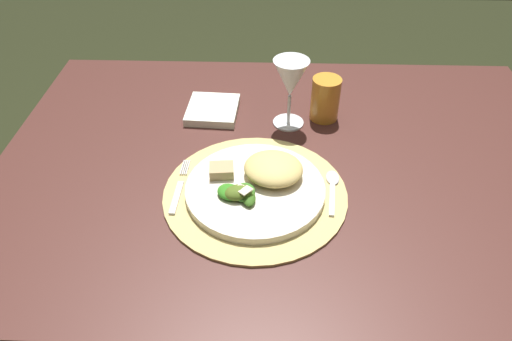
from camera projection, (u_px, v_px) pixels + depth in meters
ground_plane at (279, 339)px, 1.49m from camera, size 6.00×6.00×0.00m
dining_table at (287, 206)px, 1.11m from camera, size 1.27×0.88×0.74m
placemat at (255, 193)px, 0.92m from camera, size 0.36×0.36×0.01m
dinner_plate at (255, 189)px, 0.92m from camera, size 0.27×0.27×0.02m
pasta_serving at (273, 168)px, 0.92m from camera, size 0.15×0.14×0.04m
salad_greens at (239, 193)px, 0.88m from camera, size 0.09×0.07×0.03m
bread_piece at (222, 171)px, 0.93m from camera, size 0.05×0.04×0.02m
fork at (179, 189)px, 0.93m from camera, size 0.02×0.16×0.00m
spoon at (332, 184)px, 0.94m from camera, size 0.03×0.13×0.01m
napkin at (213, 110)px, 1.14m from camera, size 0.13×0.14×0.02m
wine_glass at (290, 80)px, 1.04m from camera, size 0.08×0.08×0.16m
amber_tumbler at (325, 99)px, 1.10m from camera, size 0.07×0.07×0.10m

